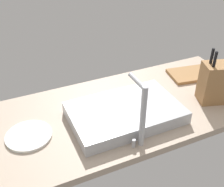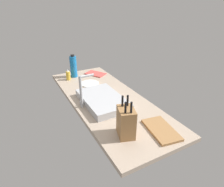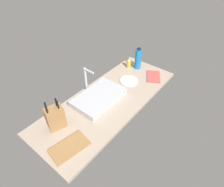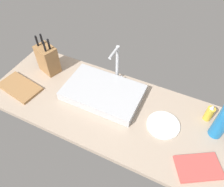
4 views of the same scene
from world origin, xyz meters
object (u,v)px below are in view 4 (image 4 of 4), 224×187
sink_basin (103,92)px  dish_towel (198,167)px  faucet (117,62)px  water_bottle (223,121)px  dinner_plate (163,125)px  knife_block (48,59)px  cutting_board (20,87)px  soap_bottle (209,113)px

sink_basin → dish_towel: 72.47cm
faucet → water_bottle: faucet is taller
water_bottle → dinner_plate: 32.44cm
knife_block → faucet: bearing=31.6°
sink_basin → faucet: size_ratio=1.78×
dish_towel → sink_basin: bearing=161.3°
knife_block → dish_towel: size_ratio=1.22×
water_bottle → sink_basin: bearing=-178.3°
sink_basin → cutting_board: size_ratio=1.74×
sink_basin → dinner_plate: sink_basin is taller
sink_basin → soap_bottle: (67.11, 11.06, 2.48)cm
cutting_board → water_bottle: 131.60cm
knife_block → dinner_plate: knife_block is taller
faucet → dinner_plate: faucet is taller
dinner_plate → cutting_board: bearing=-172.2°
cutting_board → soap_bottle: (123.13, 30.45, 4.64)cm
water_bottle → dish_towel: water_bottle is taller
sink_basin → dish_towel: (68.61, -23.20, -2.46)cm
dinner_plate → sink_basin: bearing=172.7°
sink_basin → water_bottle: size_ratio=1.93×
soap_bottle → cutting_board: bearing=-166.1°
dinner_plate → dish_towel: size_ratio=0.86×
faucet → cutting_board: (-58.07, -36.84, -15.85)cm
sink_basin → soap_bottle: bearing=9.4°
knife_block → water_bottle: knife_block is taller
faucet → sink_basin: bearing=-96.7°
soap_bottle → water_bottle: bearing=-55.3°
knife_block → dish_towel: bearing=4.1°
soap_bottle → dish_towel: 34.65cm
dinner_plate → dish_towel: 30.06cm
soap_bottle → dish_towel: size_ratio=0.55×
faucet → dinner_plate: 50.71cm
sink_basin → cutting_board: sink_basin is taller
sink_basin → dinner_plate: (44.18, -5.69, -2.46)cm
water_bottle → knife_block: bearing=178.5°
soap_bottle → sink_basin: bearing=-170.6°
dinner_plate → dish_towel: same height
soap_bottle → water_bottle: water_bottle is taller
cutting_board → knife_block: bearing=71.5°
knife_block → cutting_board: bearing=-90.6°
faucet → cutting_board: bearing=-147.6°
knife_block → soap_bottle: bearing=20.8°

